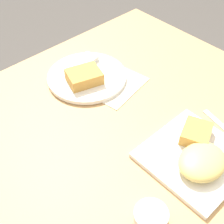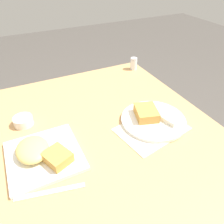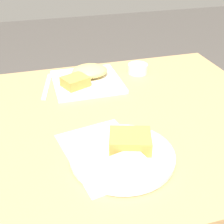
{
  "view_description": "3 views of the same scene",
  "coord_description": "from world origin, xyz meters",
  "px_view_note": "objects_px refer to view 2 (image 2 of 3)",
  "views": [
    {
      "loc": [
        -0.47,
        -0.49,
        1.4
      ],
      "look_at": [
        -0.03,
        -0.01,
        0.74
      ],
      "focal_mm": 50.0,
      "sensor_mm": 36.0,
      "label": 1
    },
    {
      "loc": [
        0.62,
        -0.28,
        1.3
      ],
      "look_at": [
        -0.03,
        0.04,
        0.76
      ],
      "focal_mm": 35.0,
      "sensor_mm": 36.0,
      "label": 2
    },
    {
      "loc": [
        0.24,
        0.8,
        1.24
      ],
      "look_at": [
        0.02,
        0.02,
        0.74
      ],
      "focal_mm": 50.0,
      "sensor_mm": 36.0,
      "label": 3
    }
  ],
  "objects_px": {
    "salt_shaker": "(134,64)",
    "plate_square_near": "(41,153)",
    "sauce_ramekin": "(23,121)",
    "plate_oval_far": "(153,118)",
    "butter_knife": "(50,192)"
  },
  "relations": [
    {
      "from": "plate_square_near",
      "to": "plate_oval_far",
      "type": "relative_size",
      "value": 0.92
    },
    {
      "from": "plate_square_near",
      "to": "salt_shaker",
      "type": "relative_size",
      "value": 3.45
    },
    {
      "from": "salt_shaker",
      "to": "plate_square_near",
      "type": "bearing_deg",
      "value": -53.85
    },
    {
      "from": "sauce_ramekin",
      "to": "salt_shaker",
      "type": "distance_m",
      "value": 0.74
    },
    {
      "from": "plate_square_near",
      "to": "butter_knife",
      "type": "distance_m",
      "value": 0.15
    },
    {
      "from": "plate_oval_far",
      "to": "salt_shaker",
      "type": "relative_size",
      "value": 3.75
    },
    {
      "from": "sauce_ramekin",
      "to": "salt_shaker",
      "type": "relative_size",
      "value": 1.09
    },
    {
      "from": "plate_oval_far",
      "to": "butter_knife",
      "type": "bearing_deg",
      "value": -72.43
    },
    {
      "from": "salt_shaker",
      "to": "butter_knife",
      "type": "height_order",
      "value": "salt_shaker"
    },
    {
      "from": "plate_oval_far",
      "to": "sauce_ramekin",
      "type": "height_order",
      "value": "plate_oval_far"
    },
    {
      "from": "sauce_ramekin",
      "to": "butter_knife",
      "type": "distance_m",
      "value": 0.37
    },
    {
      "from": "plate_square_near",
      "to": "salt_shaker",
      "type": "xyz_separation_m",
      "value": [
        -0.48,
        0.66,
        0.01
      ]
    },
    {
      "from": "plate_square_near",
      "to": "sauce_ramekin",
      "type": "xyz_separation_m",
      "value": [
        -0.22,
        -0.03,
        -0.0
      ]
    },
    {
      "from": "sauce_ramekin",
      "to": "plate_square_near",
      "type": "bearing_deg",
      "value": 8.09
    },
    {
      "from": "butter_knife",
      "to": "plate_square_near",
      "type": "bearing_deg",
      "value": 99.23
    }
  ]
}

